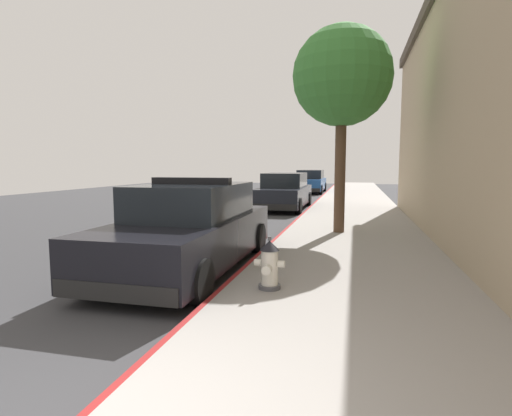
{
  "coord_description": "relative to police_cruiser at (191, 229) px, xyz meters",
  "views": [
    {
      "loc": [
        1.8,
        -1.91,
        1.91
      ],
      "look_at": [
        -0.23,
        6.28,
        1.0
      ],
      "focal_mm": 28.16,
      "sensor_mm": 36.0,
      "label": 1
    }
  ],
  "objects": [
    {
      "name": "ground_plane",
      "position": [
        -3.11,
        5.18,
        -0.84
      ],
      "size": [
        30.79,
        60.0,
        0.2
      ],
      "primitive_type": "cube",
      "color": "#353538"
    },
    {
      "name": "sidewalk_pavement",
      "position": [
        2.89,
        5.18,
        -0.68
      ],
      "size": [
        3.59,
        60.0,
        0.14
      ],
      "primitive_type": "cube",
      "color": "gray",
      "rests_on": "ground"
    },
    {
      "name": "curb_painted_edge",
      "position": [
        1.05,
        5.18,
        -0.68
      ],
      "size": [
        0.08,
        60.0,
        0.14
      ],
      "primitive_type": "cube",
      "color": "maroon",
      "rests_on": "ground"
    },
    {
      "name": "police_cruiser",
      "position": [
        0.0,
        0.0,
        0.0
      ],
      "size": [
        1.94,
        4.84,
        1.68
      ],
      "color": "black",
      "rests_on": "ground"
    },
    {
      "name": "parked_car_silver_ahead",
      "position": [
        -0.09,
        10.45,
        -0.0
      ],
      "size": [
        1.94,
        4.84,
        1.56
      ],
      "color": "black",
      "rests_on": "ground"
    },
    {
      "name": "parked_car_dark_far",
      "position": [
        -0.13,
        21.13,
        -0.0
      ],
      "size": [
        1.94,
        4.84,
        1.56
      ],
      "color": "navy",
      "rests_on": "ground"
    },
    {
      "name": "fire_hydrant",
      "position": [
        1.73,
        -1.24,
        -0.26
      ],
      "size": [
        0.44,
        0.4,
        0.76
      ],
      "color": "#4C4C51",
      "rests_on": "sidewalk_pavement"
    },
    {
      "name": "street_tree",
      "position": [
        2.5,
        4.01,
        3.38
      ],
      "size": [
        2.54,
        2.54,
        5.29
      ],
      "color": "brown",
      "rests_on": "sidewalk_pavement"
    }
  ]
}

